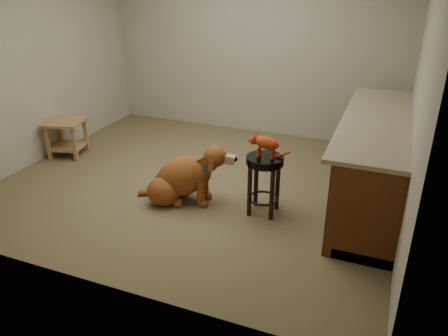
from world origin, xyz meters
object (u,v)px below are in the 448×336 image
at_px(side_table, 66,132).
at_px(golden_retriever, 183,178).
at_px(tabby_kitten, 265,143).
at_px(padded_stool, 264,173).
at_px(wood_stool, 365,129).

bearing_deg(side_table, golden_retriever, -15.87).
bearing_deg(tabby_kitten, padded_stool, -5.72).
relative_size(padded_stool, wood_stool, 0.93).
relative_size(padded_stool, golden_retriever, 0.55).
bearing_deg(side_table, padded_stool, -9.58).
distance_m(wood_stool, golden_retriever, 2.75).
distance_m(side_table, golden_retriever, 2.12).
bearing_deg(golden_retriever, padded_stool, -5.06).
distance_m(wood_stool, side_table, 4.06).
distance_m(side_table, tabby_kitten, 3.00).
xyz_separation_m(wood_stool, side_table, (-3.74, -1.58, -0.02)).
bearing_deg(tabby_kitten, side_table, 168.88).
bearing_deg(tabby_kitten, wood_stool, 67.04).
relative_size(padded_stool, side_table, 1.07).
height_order(wood_stool, tabby_kitten, tabby_kitten).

